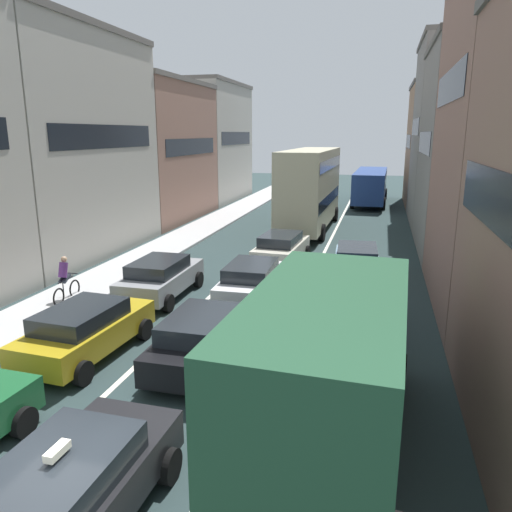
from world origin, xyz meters
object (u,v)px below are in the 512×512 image
coupe_centre_lane_fourth (281,248)px  sedan_right_lane_behind_truck (349,303)px  removalist_box_truck (332,364)px  hatchback_centre_lane_third (252,281)px  taxi_centre_lane_front (69,492)px  sedan_centre_lane_second (203,338)px  wagon_right_lane_far (357,262)px  cyclist_on_sidewalk (65,280)px  wagon_left_lane_second (86,330)px  bus_far_queue_secondary (371,184)px  bus_mid_queue_primary (310,186)px  sedan_left_lane_third (161,277)px

coupe_centre_lane_fourth → sedan_right_lane_behind_truck: 7.96m
removalist_box_truck → hatchback_centre_lane_third: (-3.71, 8.41, -1.18)m
taxi_centre_lane_front → sedan_centre_lane_second: (-0.03, 5.91, -0.00)m
hatchback_centre_lane_third → wagon_right_lane_far: 5.13m
taxi_centre_lane_front → sedan_right_lane_behind_truck: size_ratio=1.00×
hatchback_centre_lane_third → coupe_centre_lane_fourth: size_ratio=0.98×
taxi_centre_lane_front → cyclist_on_sidewalk: bearing=36.4°
wagon_left_lane_second → bus_far_queue_secondary: bus_far_queue_secondary is taller
sedan_right_lane_behind_truck → bus_mid_queue_primary: (-3.54, 15.90, 2.03)m
taxi_centre_lane_front → wagon_right_lane_far: bearing=-11.9°
sedan_left_lane_third → sedan_right_lane_behind_truck: 7.17m
bus_far_queue_secondary → wagon_left_lane_second: bearing=169.6°
cyclist_on_sidewalk → sedan_centre_lane_second: bearing=-121.5°
sedan_right_lane_behind_truck → cyclist_on_sidewalk: 10.20m
wagon_left_lane_second → sedan_right_lane_behind_truck: size_ratio=1.02×
wagon_left_lane_second → wagon_right_lane_far: bearing=-32.6°
coupe_centre_lane_fourth → sedan_right_lane_behind_truck: same height
sedan_centre_lane_second → bus_mid_queue_primary: 19.70m
wagon_left_lane_second → sedan_right_lane_behind_truck: bearing=-56.3°
hatchback_centre_lane_third → cyclist_on_sidewalk: cyclist_on_sidewalk is taller
sedan_centre_lane_second → bus_far_queue_secondary: 32.97m
bus_mid_queue_primary → cyclist_on_sidewalk: 17.45m
sedan_centre_lane_second → coupe_centre_lane_fourth: same height
hatchback_centre_lane_third → bus_mid_queue_primary: (0.06, 14.26, 2.03)m
hatchback_centre_lane_third → sedan_left_lane_third: (-3.45, -0.39, 0.00)m
coupe_centre_lane_fourth → taxi_centre_lane_front: bearing=-176.1°
sedan_left_lane_third → wagon_right_lane_far: bearing=-59.8°
wagon_right_lane_far → bus_mid_queue_primary: size_ratio=0.42×
sedan_right_lane_behind_truck → bus_far_queue_secondary: 29.11m
coupe_centre_lane_fourth → sedan_right_lane_behind_truck: size_ratio=1.02×
sedan_centre_lane_second → sedan_left_lane_third: (-3.51, 4.95, 0.00)m
hatchback_centre_lane_third → bus_far_queue_secondary: bus_far_queue_secondary is taller
sedan_left_lane_third → coupe_centre_lane_fourth: (3.45, 5.84, 0.00)m
coupe_centre_lane_fourth → cyclist_on_sidewalk: size_ratio=2.55×
wagon_left_lane_second → sedan_centre_lane_second: bearing=-81.6°
taxi_centre_lane_front → hatchback_centre_lane_third: (-0.08, 11.25, -0.00)m
sedan_left_lane_third → cyclist_on_sidewalk: cyclist_on_sidewalk is taller
wagon_left_lane_second → hatchback_centre_lane_third: bearing=-26.5°
wagon_left_lane_second → coupe_centre_lane_fourth: bearing=-12.7°
bus_far_queue_secondary → sedan_left_lane_third: bearing=167.2°
removalist_box_truck → wagon_left_lane_second: (-6.98, 2.81, -1.18)m
wagon_left_lane_second → wagon_right_lane_far: size_ratio=1.00×
bus_mid_queue_primary → bus_far_queue_secondary: size_ratio=1.00×
sedan_centre_lane_second → sedan_left_lane_third: same height
taxi_centre_lane_front → sedan_right_lane_behind_truck: 10.23m
wagon_right_lane_far → bus_far_queue_secondary: bus_far_queue_secondary is taller
sedan_left_lane_third → bus_far_queue_secondary: bearing=-13.9°
removalist_box_truck → sedan_centre_lane_second: (-3.65, 3.07, -1.18)m
wagon_left_lane_second → bus_mid_queue_primary: bearing=-5.8°
taxi_centre_lane_front → sedan_left_lane_third: bearing=19.3°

